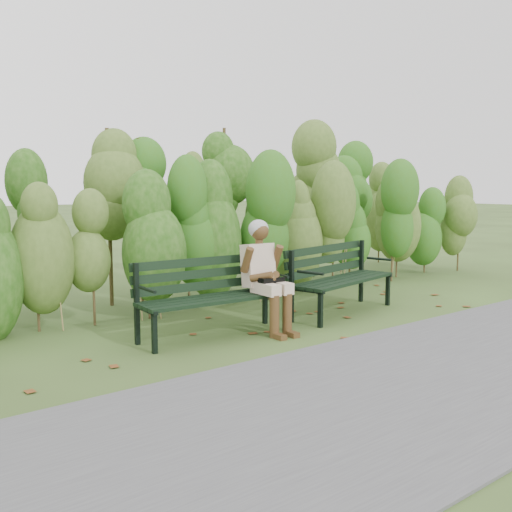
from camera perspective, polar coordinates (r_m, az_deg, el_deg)
ground at (r=6.80m, az=1.86°, el=-6.56°), size 80.00×80.00×0.00m
footpath at (r=5.39m, az=17.58°, el=-10.46°), size 60.00×2.50×0.01m
hedge_band at (r=8.12m, az=-6.73°, el=4.56°), size 11.04×1.67×2.42m
leaf_litter at (r=6.17m, az=-2.52°, el=-7.93°), size 5.16×2.20×0.01m
bench_left at (r=6.25m, az=-4.35°, el=-3.28°), size 1.66×0.64×0.82m
bench_right at (r=7.42m, az=7.72°, el=-1.63°), size 1.74×0.87×0.83m
seated_woman at (r=6.39m, az=0.85°, el=-1.26°), size 0.49×0.71×1.20m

